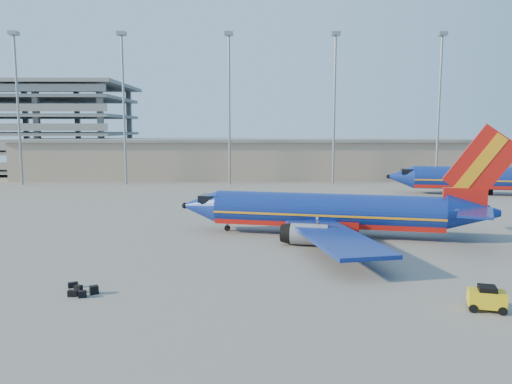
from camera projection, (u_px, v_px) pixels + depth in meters
ground at (259, 234)px, 50.94m from camera, size 220.00×220.00×0.00m
terminal_building at (301, 158)px, 108.01m from camera, size 122.00×16.00×8.50m
parking_garage at (2, 124)px, 122.32m from camera, size 62.00×32.00×21.40m
light_mast_row at (282, 92)px, 94.37m from camera, size 101.60×1.60×28.65m
aircraft_main at (334, 212)px, 50.02m from camera, size 32.63×31.03×11.21m
aircraft_second at (498, 178)px, 80.41m from camera, size 35.16×14.87×12.02m
baggage_tug at (487, 298)px, 29.57m from camera, size 2.36×1.80×1.51m
luggage_pile at (82, 290)px, 32.70m from camera, size 2.54×2.56×0.54m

